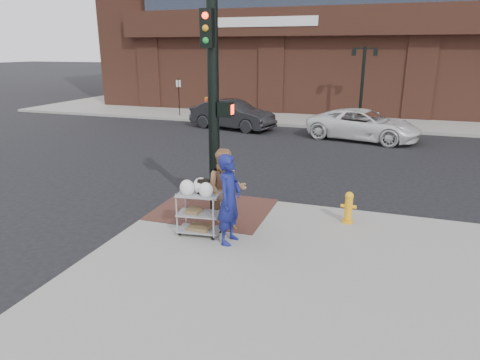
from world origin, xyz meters
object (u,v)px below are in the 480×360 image
(utility_cart, at_px, (199,210))
(fire_hydrant, at_px, (349,207))
(traffic_signal_pole, at_px, (214,103))
(lamp_post, at_px, (363,76))
(sedan_dark, at_px, (232,115))
(pedestrian_tan, at_px, (226,190))
(woman_blue, at_px, (229,199))
(minivan_white, at_px, (364,125))

(utility_cart, height_order, fire_hydrant, utility_cart)
(traffic_signal_pole, xyz_separation_m, fire_hydrant, (3.17, 0.34, -2.30))
(fire_hydrant, bearing_deg, utility_cart, -150.42)
(lamp_post, bearing_deg, sedan_dark, -151.00)
(lamp_post, xyz_separation_m, utility_cart, (-2.31, -16.60, -1.90))
(pedestrian_tan, xyz_separation_m, utility_cart, (-0.47, -0.42, -0.36))
(utility_cart, bearing_deg, pedestrian_tan, 41.94)
(lamp_post, relative_size, utility_cart, 3.18)
(woman_blue, xyz_separation_m, minivan_white, (1.99, 12.54, -0.40))
(lamp_post, distance_m, utility_cart, 16.87)
(pedestrian_tan, bearing_deg, lamp_post, 62.99)
(utility_cart, bearing_deg, traffic_signal_pole, 96.77)
(woman_blue, bearing_deg, utility_cart, 84.38)
(pedestrian_tan, bearing_deg, minivan_white, 58.73)
(lamp_post, relative_size, fire_hydrant, 5.30)
(traffic_signal_pole, relative_size, minivan_white, 1.00)
(traffic_signal_pole, bearing_deg, woman_blue, -58.92)
(pedestrian_tan, bearing_deg, woman_blue, -83.85)
(utility_cart, relative_size, fire_hydrant, 1.66)
(traffic_signal_pole, xyz_separation_m, woman_blue, (0.92, -1.52, -1.74))
(pedestrian_tan, distance_m, sedan_dark, 13.46)
(traffic_signal_pole, distance_m, sedan_dark, 12.53)
(lamp_post, distance_m, woman_blue, 16.89)
(woman_blue, distance_m, minivan_white, 12.71)
(minivan_white, relative_size, utility_cart, 3.98)
(lamp_post, distance_m, minivan_white, 4.64)
(traffic_signal_pole, xyz_separation_m, pedestrian_tan, (0.63, -0.95, -1.76))
(minivan_white, bearing_deg, sedan_dark, 96.78)
(woman_blue, relative_size, minivan_white, 0.38)
(utility_cart, distance_m, fire_hydrant, 3.46)
(minivan_white, distance_m, utility_cart, 12.69)
(woman_blue, height_order, pedestrian_tan, woman_blue)
(lamp_post, relative_size, minivan_white, 0.80)
(traffic_signal_pole, distance_m, woman_blue, 2.48)
(sedan_dark, bearing_deg, traffic_signal_pole, -148.61)
(sedan_dark, bearing_deg, woman_blue, -146.94)
(minivan_white, height_order, utility_cart, utility_cart)
(minivan_white, relative_size, fire_hydrant, 6.63)
(pedestrian_tan, relative_size, sedan_dark, 0.41)
(minivan_white, bearing_deg, traffic_signal_pole, 178.44)
(traffic_signal_pole, bearing_deg, lamp_post, 80.76)
(lamp_post, bearing_deg, traffic_signal_pole, -99.24)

